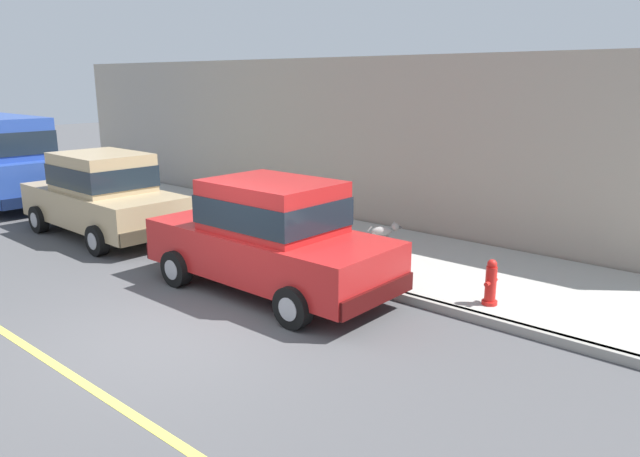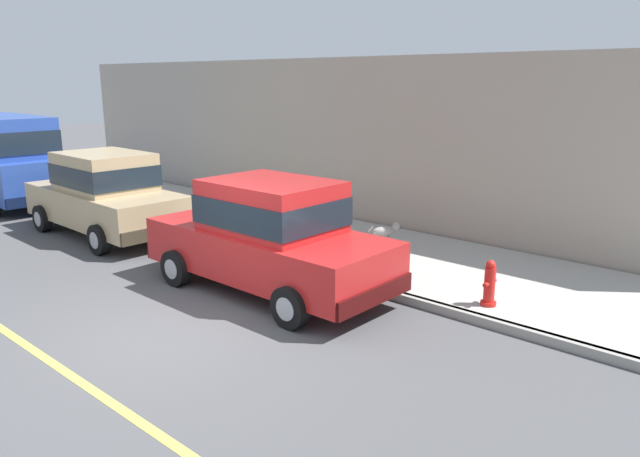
{
  "view_description": "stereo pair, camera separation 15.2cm",
  "coord_description": "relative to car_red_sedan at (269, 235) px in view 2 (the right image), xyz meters",
  "views": [
    {
      "loc": [
        -4.62,
        -6.69,
        3.54
      ],
      "look_at": [
        3.43,
        0.28,
        0.85
      ],
      "focal_mm": 33.46,
      "sensor_mm": 36.0,
      "label": 1
    },
    {
      "loc": [
        -4.52,
        -6.81,
        3.54
      ],
      "look_at": [
        3.43,
        0.28,
        0.85
      ],
      "focal_mm": 33.46,
      "sensor_mm": 36.0,
      "label": 2
    }
  ],
  "objects": [
    {
      "name": "ground_plane",
      "position": [
        -2.13,
        -0.26,
        -0.98
      ],
      "size": [
        80.0,
        80.0,
        0.0
      ],
      "primitive_type": "plane",
      "color": "#4C4C4F"
    },
    {
      "name": "curb",
      "position": [
        1.07,
        -0.26,
        -0.91
      ],
      "size": [
        0.16,
        64.0,
        0.14
      ],
      "primitive_type": "cube",
      "color": "gray",
      "rests_on": "ground"
    },
    {
      "name": "sidewalk",
      "position": [
        2.87,
        -0.26,
        -0.91
      ],
      "size": [
        3.6,
        64.0,
        0.14
      ],
      "primitive_type": "cube",
      "color": "#A8A59E",
      "rests_on": "ground"
    },
    {
      "name": "lane_centre_line",
      "position": [
        -3.73,
        -0.26,
        -0.98
      ],
      "size": [
        0.12,
        57.6,
        0.01
      ],
      "primitive_type": "cube",
      "color": "#E0D64C",
      "rests_on": "ground"
    },
    {
      "name": "car_red_sedan",
      "position": [
        0.0,
        0.0,
        0.0
      ],
      "size": [
        2.05,
        4.61,
        1.92
      ],
      "color": "red",
      "rests_on": "ground"
    },
    {
      "name": "car_tan_sedan",
      "position": [
        0.09,
        5.54,
        0.0
      ],
      "size": [
        2.12,
        4.64,
        1.92
      ],
      "color": "tan",
      "rests_on": "ground"
    },
    {
      "name": "car_blue_van",
      "position": [
        0.05,
        10.97,
        0.41
      ],
      "size": [
        2.25,
        4.96,
        2.52
      ],
      "color": "#28479E",
      "rests_on": "ground"
    },
    {
      "name": "dog_grey",
      "position": [
        3.32,
        -0.04,
        -0.55
      ],
      "size": [
        0.61,
        0.53,
        0.49
      ],
      "color": "#999691",
      "rests_on": "sidewalk"
    },
    {
      "name": "fire_hydrant",
      "position": [
        1.52,
        -3.26,
        -0.51
      ],
      "size": [
        0.34,
        0.24,
        0.72
      ],
      "color": "red",
      "rests_on": "sidewalk"
    },
    {
      "name": "building_facade",
      "position": [
        4.97,
        3.79,
        1.04
      ],
      "size": [
        0.5,
        20.0,
        4.04
      ],
      "primitive_type": "cube",
      "color": "#9E9384",
      "rests_on": "ground"
    }
  ]
}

